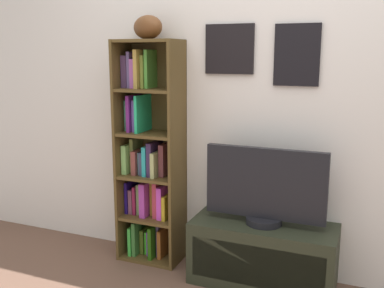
# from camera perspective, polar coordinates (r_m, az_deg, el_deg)

# --- Properties ---
(back_wall) EXTENTS (4.80, 0.08, 2.47)m
(back_wall) POSITION_cam_1_polar(r_m,az_deg,el_deg) (2.84, 9.07, 7.67)
(back_wall) COLOR white
(back_wall) RESTS_ON ground
(bookshelf) EXTENTS (0.43, 0.27, 1.51)m
(bookshelf) POSITION_cam_1_polar(r_m,az_deg,el_deg) (3.06, -5.58, -2.23)
(bookshelf) COLOR brown
(bookshelf) RESTS_ON ground
(football) EXTENTS (0.31, 0.28, 0.15)m
(football) POSITION_cam_1_polar(r_m,az_deg,el_deg) (2.94, -5.73, 14.75)
(football) COLOR brown
(football) RESTS_ON bookshelf
(tv_stand) EXTENTS (0.88, 0.38, 0.40)m
(tv_stand) POSITION_cam_1_polar(r_m,az_deg,el_deg) (2.87, 9.10, -13.82)
(tv_stand) COLOR #262B1D
(tv_stand) RESTS_ON ground
(television) EXTENTS (0.73, 0.22, 0.47)m
(television) POSITION_cam_1_polar(r_m,az_deg,el_deg) (2.72, 9.39, -5.52)
(television) COLOR black
(television) RESTS_ON tv_stand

